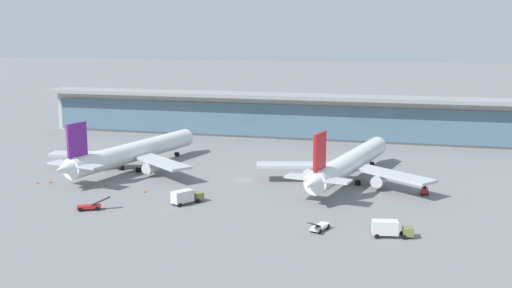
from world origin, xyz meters
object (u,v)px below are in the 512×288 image
object	(u,v)px
service_truck_on_taxiway_white	(320,227)
safety_cone_delta	(38,182)
service_truck_under_wing_olive	(185,196)
safety_cone_alpha	(106,185)
safety_cone_charlie	(145,191)
airliner_left_stand	(133,152)
safety_cone_bravo	(50,181)
safety_cone_echo	(82,183)
airliner_centre_stand	(349,163)
service_truck_mid_apron_red	(90,206)
service_truck_by_tail_olive	(390,228)
service_truck_near_nose_red	(425,191)

from	to	relation	value
service_truck_on_taxiway_white	safety_cone_delta	xyz separation A→B (m)	(-72.33, 18.61, -0.49)
service_truck_under_wing_olive	safety_cone_alpha	world-z (taller)	service_truck_under_wing_olive
safety_cone_charlie	airliner_left_stand	bearing A→B (deg)	122.07
service_truck_on_taxiway_white	safety_cone_bravo	world-z (taller)	service_truck_on_taxiway_white
service_truck_under_wing_olive	safety_cone_echo	distance (m)	32.30
airliner_centre_stand	safety_cone_bravo	size ratio (longest dim) A/B	82.61
safety_cone_alpha	service_truck_on_taxiway_white	bearing A→B (deg)	-20.60
safety_cone_delta	safety_cone_charlie	bearing A→B (deg)	-2.01
airliner_centre_stand	airliner_left_stand	bearing A→B (deg)	-179.30
service_truck_under_wing_olive	safety_cone_delta	bearing A→B (deg)	169.19
airliner_centre_stand	safety_cone_bravo	world-z (taller)	airliner_centre_stand
service_truck_mid_apron_red	service_truck_on_taxiway_white	bearing A→B (deg)	-1.51
airliner_left_stand	service_truck_by_tail_olive	distance (m)	79.14
airliner_centre_stand	safety_cone_charlie	xyz separation A→B (m)	(-44.36, -21.23, -4.56)
airliner_centre_stand	service_truck_under_wing_olive	distance (m)	42.51
service_truck_near_nose_red	safety_cone_delta	xyz separation A→B (m)	(-91.26, -13.53, -0.56)
safety_cone_alpha	safety_cone_delta	world-z (taller)	same
service_truck_under_wing_olive	service_truck_by_tail_olive	distance (m)	44.92
airliner_centre_stand	safety_cone_bravo	bearing A→B (deg)	-165.14
airliner_left_stand	safety_cone_charlie	distance (m)	24.65
service_truck_under_wing_olive	service_truck_mid_apron_red	world-z (taller)	service_truck_under_wing_olive
service_truck_by_tail_olive	safety_cone_echo	size ratio (longest dim) A/B	10.84
service_truck_near_nose_red	service_truck_by_tail_olive	size ratio (longest dim) A/B	0.38
safety_cone_bravo	service_truck_near_nose_red	bearing A→B (deg)	7.75
service_truck_by_tail_olive	service_truck_mid_apron_red	bearing A→B (deg)	178.44
airliner_left_stand	safety_cone_alpha	size ratio (longest dim) A/B	82.51
safety_cone_delta	airliner_centre_stand	bearing A→B (deg)	15.43
service_truck_near_nose_red	service_truck_mid_apron_red	distance (m)	73.95
airliner_centre_stand	service_truck_mid_apron_red	size ratio (longest dim) A/B	8.64
service_truck_mid_apron_red	airliner_left_stand	bearing A→B (deg)	102.30
service_truck_near_nose_red	service_truck_under_wing_olive	bearing A→B (deg)	-156.65
airliner_left_stand	service_truck_mid_apron_red	distance (m)	37.94
airliner_centre_stand	service_truck_on_taxiway_white	size ratio (longest dim) A/B	8.40
service_truck_by_tail_olive	safety_cone_alpha	size ratio (longest dim) A/B	10.84
airliner_left_stand	safety_cone_delta	bearing A→B (deg)	-129.39
safety_cone_delta	safety_cone_echo	distance (m)	11.09
service_truck_under_wing_olive	service_truck_on_taxiway_white	size ratio (longest dim) A/B	1.07
service_truck_mid_apron_red	service_truck_under_wing_olive	bearing A→B (deg)	28.26
service_truck_near_nose_red	safety_cone_echo	xyz separation A→B (m)	(-80.38, -11.41, -0.56)
airliner_centre_stand	service_truck_under_wing_olive	xyz separation A→B (m)	(-31.69, -28.15, -3.19)
service_truck_near_nose_red	safety_cone_charlie	distance (m)	64.05
safety_cone_alpha	service_truck_mid_apron_red	bearing A→B (deg)	-70.85
service_truck_mid_apron_red	safety_cone_echo	world-z (taller)	service_truck_mid_apron_red
safety_cone_echo	safety_cone_alpha	bearing A→B (deg)	-0.48
safety_cone_bravo	safety_cone_charlie	xyz separation A→B (m)	(26.36, -2.46, 0.00)
safety_cone_charlie	service_truck_by_tail_olive	bearing A→B (deg)	-17.74
airliner_centre_stand	safety_cone_delta	world-z (taller)	airliner_centre_stand
service_truck_near_nose_red	service_truck_under_wing_olive	size ratio (longest dim) A/B	0.39
safety_cone_alpha	safety_cone_charlie	distance (m)	11.96
service_truck_near_nose_red	service_truck_on_taxiway_white	xyz separation A→B (m)	(-18.93, -32.14, -0.07)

